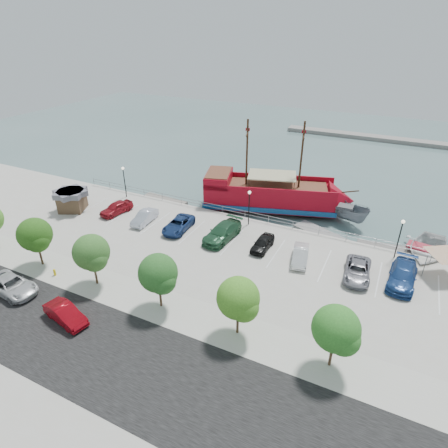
% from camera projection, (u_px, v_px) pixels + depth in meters
% --- Properties ---
extents(ground, '(160.00, 160.00, 0.00)m').
position_uv_depth(ground, '(224.00, 259.00, 39.40)').
color(ground, '#435E5D').
extents(land_slab, '(100.00, 58.00, 1.20)m').
position_uv_depth(land_slab, '(72.00, 428.00, 22.61)').
color(land_slab, '#A8A497').
rests_on(land_slab, ground).
extents(street, '(100.00, 8.00, 0.04)m').
position_uv_depth(street, '(125.00, 361.00, 26.28)').
color(street, black).
rests_on(street, land_slab).
extents(sidewalk, '(100.00, 4.00, 0.05)m').
position_uv_depth(sidewalk, '(171.00, 309.00, 31.02)').
color(sidewalk, '#AFAF9F').
rests_on(sidewalk, land_slab).
extents(seawall_railing, '(50.00, 0.06, 1.00)m').
position_uv_depth(seawall_railing, '(253.00, 216.00, 44.84)').
color(seawall_railing, gray).
rests_on(seawall_railing, land_slab).
extents(far_shore, '(40.00, 3.00, 0.80)m').
position_uv_depth(far_shore, '(381.00, 138.00, 78.82)').
color(far_shore, gray).
rests_on(far_shore, ground).
extents(pirate_ship, '(19.87, 10.60, 12.31)m').
position_uv_depth(pirate_ship, '(280.00, 196.00, 48.71)').
color(pirate_ship, maroon).
rests_on(pirate_ship, ground).
extents(patrol_boat, '(6.91, 4.90, 2.51)m').
position_uv_depth(patrol_boat, '(345.00, 213.00, 46.14)').
color(patrol_boat, slate).
rests_on(patrol_boat, ground).
extents(speedboat, '(6.59, 8.30, 1.55)m').
position_uv_depth(speedboat, '(427.00, 252.00, 39.22)').
color(speedboat, silver).
rests_on(speedboat, ground).
extents(dock_west, '(6.80, 2.35, 0.38)m').
position_uv_depth(dock_west, '(164.00, 200.00, 51.90)').
color(dock_west, gray).
rests_on(dock_west, ground).
extents(dock_mid, '(7.73, 5.04, 0.43)m').
position_uv_depth(dock_mid, '(324.00, 236.00, 43.32)').
color(dock_mid, gray).
rests_on(dock_mid, ground).
extents(dock_east, '(7.72, 3.07, 0.43)m').
position_uv_depth(dock_east, '(393.00, 251.00, 40.44)').
color(dock_east, slate).
rests_on(dock_east, ground).
extents(shed, '(4.24, 4.24, 2.64)m').
position_uv_depth(shed, '(72.00, 200.00, 46.86)').
color(shed, brown).
rests_on(shed, land_slab).
extents(street_van, '(5.40, 2.76, 1.46)m').
position_uv_depth(street_van, '(11.00, 285.00, 32.70)').
color(street_van, '#B7B8BA').
rests_on(street_van, street).
extents(street_sedan, '(4.45, 2.29, 1.40)m').
position_uv_depth(street_sedan, '(65.00, 314.00, 29.53)').
color(street_sedan, maroon).
rests_on(street_sedan, street).
extents(fire_hydrant, '(0.25, 0.25, 0.71)m').
position_uv_depth(fire_hydrant, '(55.00, 272.00, 35.00)').
color(fire_hydrant, yellow).
rests_on(fire_hydrant, sidewalk).
extents(lamp_post_left, '(0.36, 0.36, 4.28)m').
position_uv_depth(lamp_post_left, '(124.00, 177.00, 49.61)').
color(lamp_post_left, black).
rests_on(lamp_post_left, land_slab).
extents(lamp_post_mid, '(0.36, 0.36, 4.28)m').
position_uv_depth(lamp_post_mid, '(249.00, 202.00, 42.66)').
color(lamp_post_mid, black).
rests_on(lamp_post_mid, land_slab).
extents(lamp_post_right, '(0.36, 0.36, 4.28)m').
position_uv_depth(lamp_post_right, '(400.00, 232.00, 36.49)').
color(lamp_post_right, black).
rests_on(lamp_post_right, land_slab).
extents(tree_b, '(3.30, 3.20, 5.00)m').
position_uv_depth(tree_b, '(35.00, 236.00, 35.13)').
color(tree_b, '#473321').
rests_on(tree_b, sidewalk).
extents(tree_c, '(3.30, 3.20, 5.00)m').
position_uv_depth(tree_c, '(92.00, 254.00, 32.43)').
color(tree_c, '#473321').
rests_on(tree_c, sidewalk).
extents(tree_d, '(3.30, 3.20, 5.00)m').
position_uv_depth(tree_d, '(159.00, 275.00, 29.73)').
color(tree_d, '#473321').
rests_on(tree_d, sidewalk).
extents(tree_e, '(3.30, 3.20, 5.00)m').
position_uv_depth(tree_e, '(240.00, 300.00, 27.02)').
color(tree_e, '#473321').
rests_on(tree_e, sidewalk).
extents(tree_f, '(3.30, 3.20, 5.00)m').
position_uv_depth(tree_f, '(338.00, 331.00, 24.32)').
color(tree_f, '#473321').
rests_on(tree_f, sidewalk).
extents(parked_car_a, '(2.56, 4.61, 1.48)m').
position_uv_depth(parked_car_a, '(116.00, 208.00, 46.28)').
color(parked_car_a, maroon).
rests_on(parked_car_a, land_slab).
extents(parked_car_b, '(1.73, 4.27, 1.38)m').
position_uv_depth(parked_car_b, '(145.00, 217.00, 44.18)').
color(parked_car_b, silver).
rests_on(parked_car_b, land_slab).
extents(parked_car_c, '(2.64, 5.08, 1.37)m').
position_uv_depth(parked_car_c, '(178.00, 225.00, 42.57)').
color(parked_car_c, navy).
rests_on(parked_car_c, land_slab).
extents(parked_car_d, '(2.90, 5.97, 1.67)m').
position_uv_depth(parked_car_d, '(222.00, 232.00, 40.72)').
color(parked_car_d, '#275837').
rests_on(parked_car_d, land_slab).
extents(parked_car_e, '(1.68, 3.96, 1.34)m').
position_uv_depth(parked_car_e, '(263.00, 243.00, 39.04)').
color(parked_car_e, black).
rests_on(parked_car_e, land_slab).
extents(parked_car_f, '(2.28, 4.41, 1.39)m').
position_uv_depth(parked_car_f, '(300.00, 255.00, 37.01)').
color(parked_car_f, white).
rests_on(parked_car_f, land_slab).
extents(parked_car_g, '(2.70, 5.15, 1.38)m').
position_uv_depth(parked_car_g, '(357.00, 271.00, 34.67)').
color(parked_car_g, gray).
rests_on(parked_car_g, land_slab).
extents(parked_car_h, '(2.60, 5.76, 1.64)m').
position_uv_depth(parked_car_h, '(403.00, 275.00, 33.81)').
color(parked_car_h, navy).
rests_on(parked_car_h, land_slab).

